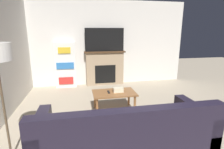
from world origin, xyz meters
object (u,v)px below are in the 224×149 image
object	(u,v)px
coffee_table	(114,95)
tv	(105,40)
fireplace	(105,68)
bookshelf	(66,65)
couch	(124,139)

from	to	relation	value
coffee_table	tv	bearing A→B (deg)	86.97
fireplace	coffee_table	world-z (taller)	fireplace
bookshelf	coffee_table	bearing A→B (deg)	-60.33
fireplace	couch	size ratio (longest dim) A/B	0.57
fireplace	tv	xyz separation A→B (m)	(-0.00, -0.02, 0.92)
couch	coffee_table	world-z (taller)	couch
fireplace	tv	bearing A→B (deg)	-90.00
fireplace	bookshelf	xyz separation A→B (m)	(-1.25, -0.02, 0.15)
fireplace	couch	xyz separation A→B (m)	(-0.28, -3.57, -0.26)
coffee_table	fireplace	bearing A→B (deg)	87.00
tv	fireplace	bearing A→B (deg)	90.00
couch	coffee_table	bearing A→B (deg)	83.45
tv	bookshelf	xyz separation A→B (m)	(-1.25, -0.00, -0.77)
tv	coffee_table	bearing A→B (deg)	-93.03
couch	coffee_table	xyz separation A→B (m)	(0.18, 1.53, 0.07)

